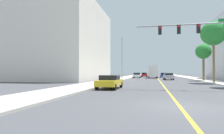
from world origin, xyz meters
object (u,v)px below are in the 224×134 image
at_px(traffic_signal_mast, 209,36).
at_px(car_silver, 168,76).
at_px(car_yellow, 110,81).
at_px(car_red, 144,75).
at_px(street_lamp, 122,56).
at_px(delivery_truck, 153,72).
at_px(palm_mid, 213,34).
at_px(car_white, 137,75).
at_px(car_blue, 164,75).
at_px(palm_far, 203,52).

distance_m(traffic_signal_mast, car_silver, 22.77).
distance_m(car_yellow, car_red, 44.57).
xyz_separation_m(street_lamp, delivery_truck, (6.15, 14.15, -3.13)).
distance_m(palm_mid, car_white, 27.09).
xyz_separation_m(car_white, car_yellow, (0.08, -34.58, -0.01)).
bearing_deg(palm_mid, street_lamp, 152.67).
height_order(car_silver, car_blue, car_silver).
bearing_deg(palm_far, traffic_signal_mast, -102.41).
bearing_deg(car_silver, traffic_signal_mast, -87.70).
bearing_deg(car_white, car_red, -97.68).
relative_size(car_yellow, car_red, 1.01).
bearing_deg(car_yellow, car_white, -88.69).
xyz_separation_m(car_yellow, car_blue, (7.34, 38.92, 0.02)).
xyz_separation_m(street_lamp, car_yellow, (1.89, -19.46, -4.15)).
bearing_deg(car_yellow, car_red, -90.87).
xyz_separation_m(palm_mid, car_white, (-13.06, 22.80, -6.58)).
xyz_separation_m(traffic_signal_mast, car_silver, (-1.85, 22.29, -4.26)).
relative_size(palm_far, car_blue, 1.47).
distance_m(palm_far, car_red, 28.21).
relative_size(car_yellow, delivery_truck, 0.56).
xyz_separation_m(traffic_signal_mast, palm_mid, (3.67, 11.21, 2.31)).
relative_size(street_lamp, car_red, 2.02).
relative_size(palm_mid, car_white, 1.99).
height_order(car_white, delivery_truck, delivery_truck).
relative_size(car_red, delivery_truck, 0.55).
distance_m(car_red, car_blue, 8.04).
xyz_separation_m(car_silver, delivery_truck, (-3.20, 10.75, 0.99)).
bearing_deg(car_white, car_silver, 124.59).
bearing_deg(palm_mid, car_blue, 101.74).
relative_size(street_lamp, palm_mid, 0.95).
distance_m(palm_far, car_yellow, 24.03).
relative_size(traffic_signal_mast, street_lamp, 1.19).
height_order(car_white, car_red, car_white).
bearing_deg(car_red, street_lamp, -95.16).
bearing_deg(car_silver, car_yellow, -110.50).
xyz_separation_m(palm_mid, car_yellow, (-12.98, -11.78, -6.60)).
distance_m(street_lamp, car_red, 25.66).
distance_m(car_white, car_yellow, 34.58).
xyz_separation_m(car_white, car_red, (1.67, 9.96, 0.00)).
distance_m(traffic_signal_mast, palm_mid, 12.02).
height_order(traffic_signal_mast, car_red, traffic_signal_mast).
bearing_deg(traffic_signal_mast, car_silver, 94.75).
relative_size(car_white, car_yellow, 1.05).
bearing_deg(street_lamp, palm_far, -0.37).
bearing_deg(car_yellow, car_silver, -106.87).
height_order(palm_far, delivery_truck, palm_far).
bearing_deg(car_blue, palm_mid, -77.10).
height_order(car_silver, delivery_truck, delivery_truck).
bearing_deg(palm_mid, palm_far, 86.53).
relative_size(palm_far, car_red, 1.59).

